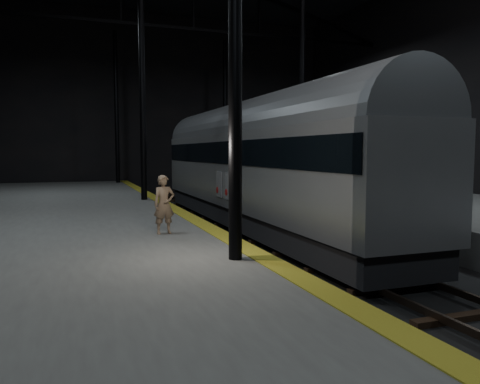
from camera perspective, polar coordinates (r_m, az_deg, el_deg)
name	(u,v)px	position (r m, az deg, el deg)	size (l,w,h in m)	color
ground	(310,253)	(14.48, 8.51, -7.40)	(44.00, 44.00, 0.00)	black
platform_left	(42,256)	(12.72, -22.99, -7.16)	(9.00, 43.80, 1.00)	#4F4F4C
tactile_strip	(207,226)	(13.08, -4.10, -4.20)	(0.50, 43.80, 0.01)	olive
track	(310,251)	(14.46, 8.51, -7.13)	(2.40, 43.00, 0.24)	#3F3328
train	(254,159)	(18.33, 1.75, 4.02)	(2.80, 18.69, 5.00)	#9C9EA4
woman	(164,205)	(11.97, -9.24, -1.52)	(0.54, 0.36, 1.49)	#8D7056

